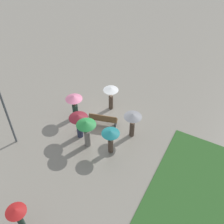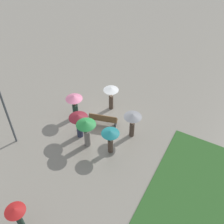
# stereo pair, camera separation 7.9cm
# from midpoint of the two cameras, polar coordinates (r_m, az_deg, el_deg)

# --- Properties ---
(ground_plane) EXTENTS (90.00, 90.00, 0.00)m
(ground_plane) POSITION_cam_midpoint_polar(r_m,az_deg,el_deg) (18.10, -2.38, -2.96)
(ground_plane) COLOR gray
(lawn_patch_near) EXTENTS (6.01, 7.35, 0.06)m
(lawn_patch_near) POSITION_cam_midpoint_polar(r_m,az_deg,el_deg) (15.83, 19.30, -16.04)
(lawn_patch_near) COLOR #2D5B26
(lawn_patch_near) RESTS_ON ground_plane
(park_bench) EXTENTS (1.84, 0.88, 0.90)m
(park_bench) POSITION_cam_midpoint_polar(r_m,az_deg,el_deg) (17.90, -1.64, -1.45)
(park_bench) COLOR brown
(park_bench) RESTS_ON ground_plane
(lamp_post) EXTENTS (0.32, 0.32, 4.76)m
(lamp_post) POSITION_cam_midpoint_polar(r_m,az_deg,el_deg) (16.18, -21.06, 1.52)
(lamp_post) COLOR #474C51
(lamp_post) RESTS_ON ground_plane
(crowd_person_maroon) EXTENTS (1.14, 1.14, 1.81)m
(crowd_person_maroon) POSITION_cam_midpoint_polar(r_m,az_deg,el_deg) (16.70, -6.65, -1.77)
(crowd_person_maroon) COLOR #282D47
(crowd_person_maroon) RESTS_ON ground_plane
(crowd_person_white) EXTENTS (1.00, 1.00, 1.80)m
(crowd_person_white) POSITION_cam_midpoint_polar(r_m,az_deg,el_deg) (18.48, -0.08, 3.78)
(crowd_person_white) COLOR #47382D
(crowd_person_white) RESTS_ON ground_plane
(crowd_person_teal) EXTENTS (1.04, 1.04, 1.74)m
(crowd_person_teal) POSITION_cam_midpoint_polar(r_m,az_deg,el_deg) (15.78, -0.19, -5.03)
(crowd_person_teal) COLOR #47382D
(crowd_person_teal) RESTS_ON ground_plane
(crowd_person_green) EXTENTS (1.15, 1.15, 2.00)m
(crowd_person_green) POSITION_cam_midpoint_polar(r_m,az_deg,el_deg) (16.03, -5.11, -3.23)
(crowd_person_green) COLOR slate
(crowd_person_green) RESTS_ON ground_plane
(crowd_person_grey) EXTENTS (1.07, 1.07, 1.82)m
(crowd_person_grey) POSITION_cam_midpoint_polar(r_m,az_deg,el_deg) (16.64, 4.33, -1.58)
(crowd_person_grey) COLOR #47382D
(crowd_person_grey) RESTS_ON ground_plane
(crowd_person_pink) EXTENTS (1.08, 1.08, 1.86)m
(crowd_person_pink) POSITION_cam_midpoint_polar(r_m,az_deg,el_deg) (17.95, -7.51, 2.05)
(crowd_person_pink) COLOR #1E3328
(crowd_person_pink) RESTS_ON ground_plane
(lone_walker_mid_plaza) EXTENTS (0.94, 0.94, 1.77)m
(lone_walker_mid_plaza) POSITION_cam_midpoint_polar(r_m,az_deg,el_deg) (13.84, -18.59, -19.15)
(lone_walker_mid_plaza) COLOR #1E3328
(lone_walker_mid_plaza) RESTS_ON ground_plane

